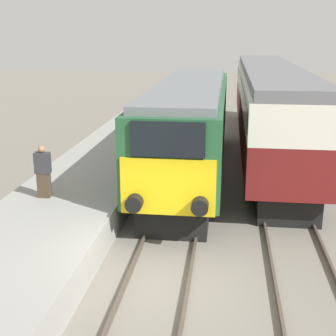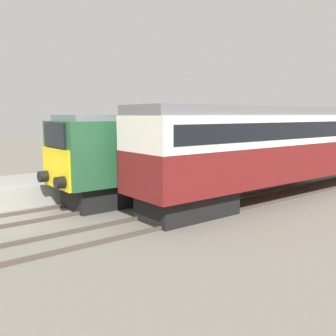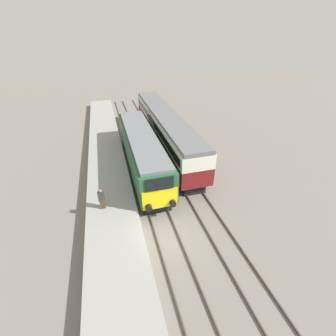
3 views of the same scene
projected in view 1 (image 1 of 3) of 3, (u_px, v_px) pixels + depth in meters
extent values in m
plane|color=slate|center=(158.00, 285.00, 10.78)|extent=(120.00, 120.00, 0.00)
cube|color=gray|center=(106.00, 166.00, 18.68)|extent=(3.50, 50.00, 0.87)
cube|color=#4C4238|center=(159.00, 204.00, 15.61)|extent=(0.07, 60.00, 0.14)
cube|color=#4C4238|center=(202.00, 206.00, 15.43)|extent=(0.07, 60.00, 0.14)
cube|color=#4C4238|center=(262.00, 209.00, 15.19)|extent=(0.07, 60.00, 0.14)
cube|color=#4C4238|center=(307.00, 211.00, 15.02)|extent=(0.07, 60.00, 0.14)
cube|color=black|center=(178.00, 199.00, 14.82)|extent=(2.03, 4.00, 1.00)
cube|color=black|center=(197.00, 138.00, 23.42)|extent=(2.03, 4.00, 1.00)
cube|color=#235633|center=(190.00, 119.00, 18.63)|extent=(2.70, 14.03, 2.52)
cube|color=yellow|center=(168.00, 187.00, 12.05)|extent=(2.48, 0.10, 1.51)
cube|color=black|center=(168.00, 139.00, 11.70)|extent=(1.89, 0.10, 0.91)
cube|color=slate|center=(191.00, 84.00, 18.24)|extent=(2.38, 13.46, 0.24)
cylinder|color=black|center=(134.00, 203.00, 12.07)|extent=(0.44, 0.35, 0.44)
cylinder|color=black|center=(200.00, 206.00, 11.86)|extent=(0.44, 0.35, 0.44)
cube|color=black|center=(284.00, 193.00, 15.48)|extent=(1.89, 3.60, 0.95)
cube|color=black|center=(258.00, 115.00, 30.22)|extent=(1.89, 3.60, 0.95)
cube|color=maroon|center=(268.00, 116.00, 22.50)|extent=(2.70, 19.88, 1.56)
cube|color=silver|center=(270.00, 87.00, 22.11)|extent=(2.71, 19.88, 1.23)
cube|color=black|center=(270.00, 87.00, 22.11)|extent=(2.75, 19.08, 0.67)
cube|color=slate|center=(271.00, 70.00, 21.89)|extent=(2.48, 19.88, 0.36)
cube|color=#473828|center=(44.00, 185.00, 13.84)|extent=(0.36, 0.24, 0.75)
cube|color=#333338|center=(42.00, 163.00, 13.65)|extent=(0.44, 0.26, 0.62)
sphere|color=#9E704C|center=(41.00, 149.00, 13.54)|extent=(0.20, 0.20, 0.20)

